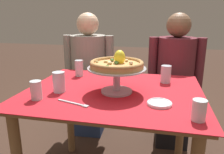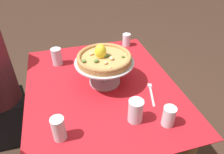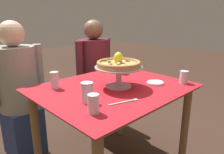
# 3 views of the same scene
# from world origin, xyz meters

# --- Properties ---
(dining_table) EXTENTS (1.09, 0.89, 0.74)m
(dining_table) POSITION_xyz_m (0.00, 0.00, 0.62)
(dining_table) COLOR olive
(dining_table) RESTS_ON ground
(pizza_stand) EXTENTS (0.35, 0.35, 0.15)m
(pizza_stand) POSITION_xyz_m (0.03, -0.03, 0.84)
(pizza_stand) COLOR #B7B7C1
(pizza_stand) RESTS_ON dining_table
(pizza) EXTENTS (0.32, 0.32, 0.10)m
(pizza) POSITION_xyz_m (0.03, -0.03, 0.91)
(pizza) COLOR tan
(pizza) RESTS_ON pizza_stand
(water_glass_back_left) EXTENTS (0.06, 0.06, 0.12)m
(water_glass_back_left) POSITION_xyz_m (-0.32, 0.27, 0.79)
(water_glass_back_left) COLOR silver
(water_glass_back_left) RESTS_ON dining_table
(water_glass_back_right) EXTENTS (0.07, 0.07, 0.12)m
(water_glass_back_right) POSITION_xyz_m (0.32, 0.24, 0.79)
(water_glass_back_right) COLOR silver
(water_glass_back_right) RESTS_ON dining_table
(water_glass_side_left) EXTENTS (0.07, 0.07, 0.12)m
(water_glass_side_left) POSITION_xyz_m (-0.32, -0.10, 0.79)
(water_glass_side_left) COLOR silver
(water_glass_side_left) RESTS_ON dining_table
(water_glass_front_left) EXTENTS (0.06, 0.06, 0.11)m
(water_glass_front_left) POSITION_xyz_m (-0.38, -0.24, 0.78)
(water_glass_front_left) COLOR silver
(water_glass_front_left) RESTS_ON dining_table
(water_glass_front_right) EXTENTS (0.06, 0.06, 0.10)m
(water_glass_front_right) POSITION_xyz_m (0.46, -0.32, 0.78)
(water_glass_front_right) COLOR silver
(water_glass_front_right) RESTS_ON dining_table
(side_plate) EXTENTS (0.13, 0.13, 0.02)m
(side_plate) POSITION_xyz_m (0.28, -0.17, 0.74)
(side_plate) COLOR white
(side_plate) RESTS_ON dining_table
(dinner_fork) EXTENTS (0.19, 0.08, 0.01)m
(dinner_fork) POSITION_xyz_m (-0.15, -0.26, 0.74)
(dinner_fork) COLOR #B7B7C1
(dinner_fork) RESTS_ON dining_table
(diner_left) EXTENTS (0.50, 0.35, 1.21)m
(diner_left) POSITION_xyz_m (-0.41, 0.76, 0.58)
(diner_left) COLOR navy
(diner_left) RESTS_ON ground
(diner_right) EXTENTS (0.48, 0.34, 1.21)m
(diner_right) POSITION_xyz_m (0.41, 0.72, 0.58)
(diner_right) COLOR black
(diner_right) RESTS_ON ground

